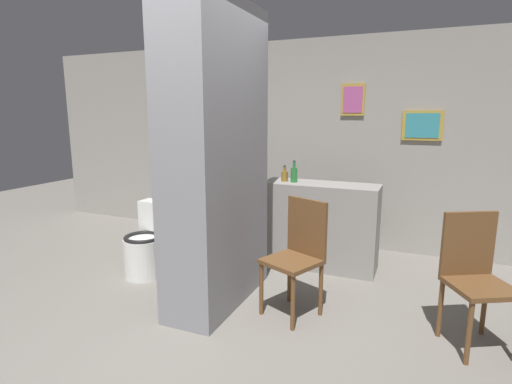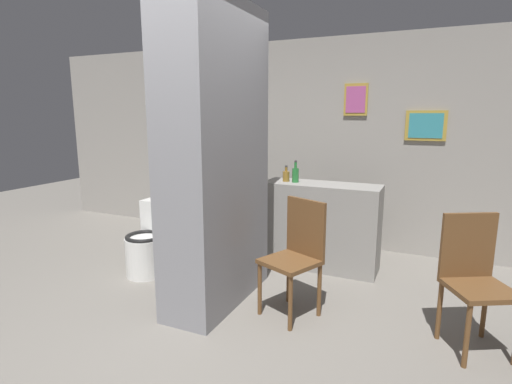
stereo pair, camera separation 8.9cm
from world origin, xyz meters
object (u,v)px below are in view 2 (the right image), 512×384
(chair_by_doorway, at_px, (474,276))
(bottle_tall, at_px, (295,174))
(toilet, at_px, (149,244))
(bicycle, at_px, (233,226))
(chair_near_pillar, at_px, (296,252))

(chair_by_doorway, distance_m, bottle_tall, 2.05)
(chair_by_doorway, bearing_deg, bottle_tall, 120.56)
(toilet, xyz_separation_m, bottle_tall, (1.33, 0.89, 0.71))
(bicycle, xyz_separation_m, bottle_tall, (0.76, 0.04, 0.67))
(toilet, relative_size, bottle_tall, 3.08)
(chair_near_pillar, height_order, chair_by_doorway, same)
(chair_near_pillar, height_order, bottle_tall, bottle_tall)
(toilet, bearing_deg, chair_by_doorway, -2.64)
(chair_near_pillar, distance_m, chair_by_doorway, 1.32)
(chair_near_pillar, bearing_deg, bicycle, 161.42)
(toilet, bearing_deg, chair_near_pillar, -6.17)
(toilet, bearing_deg, bicycle, 56.49)
(chair_near_pillar, height_order, bicycle, chair_near_pillar)
(chair_by_doorway, xyz_separation_m, bicycle, (-2.47, 1.00, -0.19))
(chair_by_doorway, distance_m, bicycle, 2.67)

